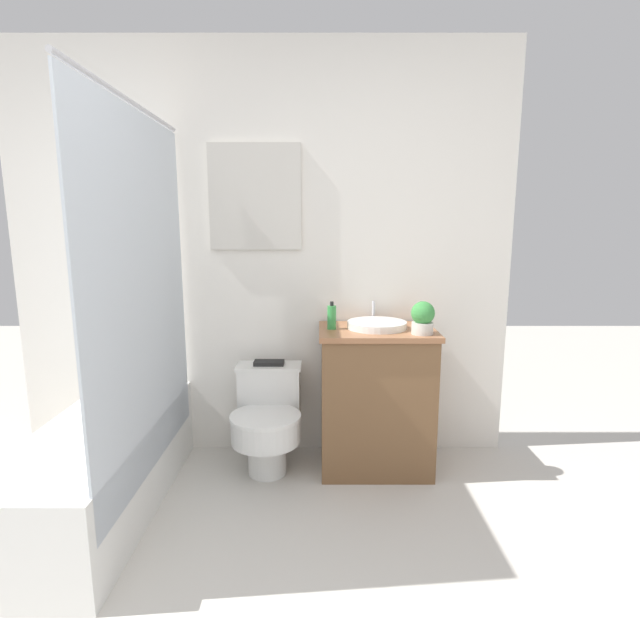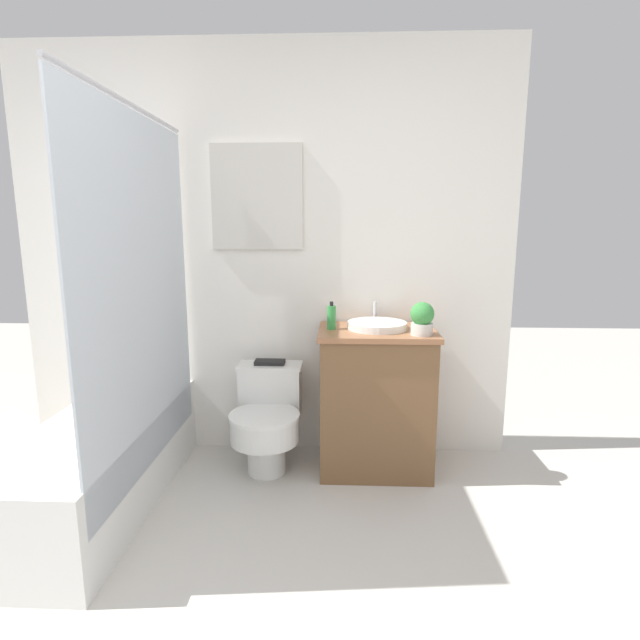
# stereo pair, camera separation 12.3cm
# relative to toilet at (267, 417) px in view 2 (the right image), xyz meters

# --- Properties ---
(wall_back) EXTENTS (3.05, 0.07, 2.50)m
(wall_back) POSITION_rel_toilet_xyz_m (-0.05, 0.31, 0.94)
(wall_back) COLOR white
(wall_back) RESTS_ON ground_plane
(shower_area) EXTENTS (0.56, 1.45, 1.98)m
(shower_area) POSITION_rel_toilet_xyz_m (-0.78, -0.44, -0.03)
(shower_area) COLOR white
(shower_area) RESTS_ON ground_plane
(toilet) EXTENTS (0.40, 0.55, 0.60)m
(toilet) POSITION_rel_toilet_xyz_m (0.00, 0.00, 0.00)
(toilet) COLOR white
(toilet) RESTS_ON ground_plane
(vanity) EXTENTS (0.67, 0.48, 0.85)m
(vanity) POSITION_rel_toilet_xyz_m (0.64, 0.03, 0.11)
(vanity) COLOR brown
(vanity) RESTS_ON ground_plane
(sink) EXTENTS (0.34, 0.38, 0.13)m
(sink) POSITION_rel_toilet_xyz_m (0.64, 0.05, 0.55)
(sink) COLOR white
(sink) RESTS_ON vanity
(soap_bottle) EXTENTS (0.05, 0.05, 0.16)m
(soap_bottle) POSITION_rel_toilet_xyz_m (0.38, 0.03, 0.60)
(soap_bottle) COLOR green
(soap_bottle) RESTS_ON vanity
(potted_plant) EXTENTS (0.13, 0.13, 0.18)m
(potted_plant) POSITION_rel_toilet_xyz_m (0.87, -0.11, 0.62)
(potted_plant) COLOR beige
(potted_plant) RESTS_ON vanity
(book_on_tank) EXTENTS (0.18, 0.09, 0.02)m
(book_on_tank) POSITION_rel_toilet_xyz_m (0.00, 0.14, 0.30)
(book_on_tank) COLOR black
(book_on_tank) RESTS_ON toilet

